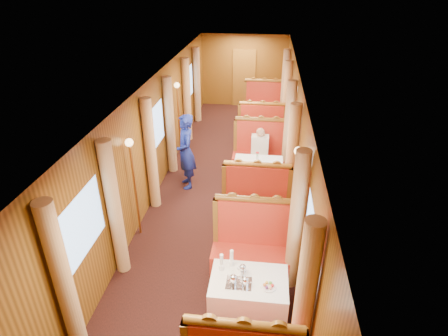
% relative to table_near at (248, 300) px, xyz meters
% --- Properties ---
extents(floor, '(3.00, 12.00, 0.01)m').
position_rel_table_near_xyz_m(floor, '(-0.75, 3.50, -0.38)').
color(floor, black).
rests_on(floor, ground).
extents(ceiling, '(3.00, 12.00, 0.01)m').
position_rel_table_near_xyz_m(ceiling, '(-0.75, 3.50, 2.12)').
color(ceiling, silver).
rests_on(ceiling, wall_left).
extents(wall_far, '(3.00, 0.01, 2.50)m').
position_rel_table_near_xyz_m(wall_far, '(-0.75, 9.50, 0.88)').
color(wall_far, brown).
rests_on(wall_far, floor).
extents(wall_left, '(0.01, 12.00, 2.50)m').
position_rel_table_near_xyz_m(wall_left, '(-2.25, 3.50, 0.88)').
color(wall_left, brown).
rests_on(wall_left, floor).
extents(wall_right, '(0.01, 12.00, 2.50)m').
position_rel_table_near_xyz_m(wall_right, '(0.75, 3.50, 0.88)').
color(wall_right, brown).
rests_on(wall_right, floor).
extents(doorway_far, '(0.80, 0.04, 2.00)m').
position_rel_table_near_xyz_m(doorway_far, '(-0.75, 9.47, 0.62)').
color(doorway_far, '#8F5F21').
rests_on(doorway_far, floor).
extents(table_near, '(1.05, 0.72, 0.75)m').
position_rel_table_near_xyz_m(table_near, '(0.00, 0.00, 0.00)').
color(table_near, white).
rests_on(table_near, floor).
extents(banquette_near_aft, '(1.30, 0.55, 1.34)m').
position_rel_table_near_xyz_m(banquette_near_aft, '(0.00, 1.01, 0.05)').
color(banquette_near_aft, '#AE1319').
rests_on(banquette_near_aft, floor).
extents(table_mid, '(1.05, 0.72, 0.75)m').
position_rel_table_near_xyz_m(table_mid, '(0.00, 3.50, 0.00)').
color(table_mid, white).
rests_on(table_mid, floor).
extents(banquette_mid_fwd, '(1.30, 0.55, 1.34)m').
position_rel_table_near_xyz_m(banquette_mid_fwd, '(0.00, 2.49, 0.05)').
color(banquette_mid_fwd, '#AE1319').
rests_on(banquette_mid_fwd, floor).
extents(banquette_mid_aft, '(1.30, 0.55, 1.34)m').
position_rel_table_near_xyz_m(banquette_mid_aft, '(0.00, 4.51, 0.05)').
color(banquette_mid_aft, '#AE1319').
rests_on(banquette_mid_aft, floor).
extents(table_far, '(1.05, 0.72, 0.75)m').
position_rel_table_near_xyz_m(table_far, '(0.00, 7.00, 0.00)').
color(table_far, white).
rests_on(table_far, floor).
extents(banquette_far_fwd, '(1.30, 0.55, 1.34)m').
position_rel_table_near_xyz_m(banquette_far_fwd, '(0.00, 5.99, 0.05)').
color(banquette_far_fwd, '#AE1319').
rests_on(banquette_far_fwd, floor).
extents(banquette_far_aft, '(1.30, 0.55, 1.34)m').
position_rel_table_near_xyz_m(banquette_far_aft, '(0.00, 8.01, 0.05)').
color(banquette_far_aft, '#AE1319').
rests_on(banquette_far_aft, floor).
extents(tea_tray, '(0.34, 0.26, 0.01)m').
position_rel_table_near_xyz_m(tea_tray, '(-0.13, -0.09, 0.38)').
color(tea_tray, silver).
rests_on(tea_tray, table_near).
extents(teapot_left, '(0.20, 0.18, 0.13)m').
position_rel_table_near_xyz_m(teapot_left, '(-0.20, -0.12, 0.44)').
color(teapot_left, silver).
rests_on(teapot_left, tea_tray).
extents(teapot_right, '(0.15, 0.11, 0.12)m').
position_rel_table_near_xyz_m(teapot_right, '(-0.05, -0.13, 0.43)').
color(teapot_right, silver).
rests_on(teapot_right, tea_tray).
extents(teapot_back, '(0.19, 0.17, 0.12)m').
position_rel_table_near_xyz_m(teapot_back, '(-0.10, 0.10, 0.44)').
color(teapot_back, silver).
rests_on(teapot_back, tea_tray).
extents(fruit_plate, '(0.20, 0.20, 0.05)m').
position_rel_table_near_xyz_m(fruit_plate, '(0.26, -0.10, 0.39)').
color(fruit_plate, white).
rests_on(fruit_plate, table_near).
extents(cup_inboard, '(0.08, 0.08, 0.26)m').
position_rel_table_near_xyz_m(cup_inboard, '(-0.39, 0.15, 0.48)').
color(cup_inboard, white).
rests_on(cup_inboard, table_near).
extents(cup_outboard, '(0.08, 0.08, 0.26)m').
position_rel_table_near_xyz_m(cup_outboard, '(-0.26, 0.25, 0.48)').
color(cup_outboard, white).
rests_on(cup_outboard, table_near).
extents(rose_vase_mid, '(0.06, 0.06, 0.36)m').
position_rel_table_near_xyz_m(rose_vase_mid, '(-0.03, 3.48, 0.55)').
color(rose_vase_mid, silver).
rests_on(rose_vase_mid, table_mid).
extents(rose_vase_far, '(0.06, 0.06, 0.36)m').
position_rel_table_near_xyz_m(rose_vase_far, '(0.03, 7.01, 0.55)').
color(rose_vase_far, silver).
rests_on(rose_vase_far, table_far).
extents(window_left_near, '(0.01, 1.20, 0.90)m').
position_rel_table_near_xyz_m(window_left_near, '(-2.24, 0.00, 1.07)').
color(window_left_near, '#7FADE5').
rests_on(window_left_near, wall_left).
extents(curtain_left_near_a, '(0.22, 0.22, 2.35)m').
position_rel_table_near_xyz_m(curtain_left_near_a, '(-2.13, -0.78, 0.80)').
color(curtain_left_near_a, tan).
rests_on(curtain_left_near_a, floor).
extents(curtain_left_near_b, '(0.22, 0.22, 2.35)m').
position_rel_table_near_xyz_m(curtain_left_near_b, '(-2.13, 0.78, 0.80)').
color(curtain_left_near_b, tan).
rests_on(curtain_left_near_b, floor).
extents(window_right_near, '(0.01, 1.20, 0.90)m').
position_rel_table_near_xyz_m(window_right_near, '(0.74, 0.00, 1.07)').
color(window_right_near, '#7FADE5').
rests_on(window_right_near, wall_right).
extents(curtain_right_near_a, '(0.22, 0.22, 2.35)m').
position_rel_table_near_xyz_m(curtain_right_near_a, '(0.63, -0.78, 0.80)').
color(curtain_right_near_a, tan).
rests_on(curtain_right_near_a, floor).
extents(curtain_right_near_b, '(0.22, 0.22, 2.35)m').
position_rel_table_near_xyz_m(curtain_right_near_b, '(0.63, 0.78, 0.80)').
color(curtain_right_near_b, tan).
rests_on(curtain_right_near_b, floor).
extents(window_left_mid, '(0.01, 1.20, 0.90)m').
position_rel_table_near_xyz_m(window_left_mid, '(-2.24, 3.50, 1.07)').
color(window_left_mid, '#7FADE5').
rests_on(window_left_mid, wall_left).
extents(curtain_left_mid_a, '(0.22, 0.22, 2.35)m').
position_rel_table_near_xyz_m(curtain_left_mid_a, '(-2.13, 2.72, 0.80)').
color(curtain_left_mid_a, tan).
rests_on(curtain_left_mid_a, floor).
extents(curtain_left_mid_b, '(0.22, 0.22, 2.35)m').
position_rel_table_near_xyz_m(curtain_left_mid_b, '(-2.13, 4.28, 0.80)').
color(curtain_left_mid_b, tan).
rests_on(curtain_left_mid_b, floor).
extents(window_right_mid, '(0.01, 1.20, 0.90)m').
position_rel_table_near_xyz_m(window_right_mid, '(0.74, 3.50, 1.07)').
color(window_right_mid, '#7FADE5').
rests_on(window_right_mid, wall_right).
extents(curtain_right_mid_a, '(0.22, 0.22, 2.35)m').
position_rel_table_near_xyz_m(curtain_right_mid_a, '(0.63, 2.72, 0.80)').
color(curtain_right_mid_a, tan).
rests_on(curtain_right_mid_a, floor).
extents(curtain_right_mid_b, '(0.22, 0.22, 2.35)m').
position_rel_table_near_xyz_m(curtain_right_mid_b, '(0.63, 4.28, 0.80)').
color(curtain_right_mid_b, tan).
rests_on(curtain_right_mid_b, floor).
extents(window_left_far, '(0.01, 1.20, 0.90)m').
position_rel_table_near_xyz_m(window_left_far, '(-2.24, 7.00, 1.07)').
color(window_left_far, '#7FADE5').
rests_on(window_left_far, wall_left).
extents(curtain_left_far_a, '(0.22, 0.22, 2.35)m').
position_rel_table_near_xyz_m(curtain_left_far_a, '(-2.13, 6.22, 0.80)').
color(curtain_left_far_a, tan).
rests_on(curtain_left_far_a, floor).
extents(curtain_left_far_b, '(0.22, 0.22, 2.35)m').
position_rel_table_near_xyz_m(curtain_left_far_b, '(-2.13, 7.78, 0.80)').
color(curtain_left_far_b, tan).
rests_on(curtain_left_far_b, floor).
extents(window_right_far, '(0.01, 1.20, 0.90)m').
position_rel_table_near_xyz_m(window_right_far, '(0.74, 7.00, 1.07)').
color(window_right_far, '#7FADE5').
rests_on(window_right_far, wall_right).
extents(curtain_right_far_a, '(0.22, 0.22, 2.35)m').
position_rel_table_near_xyz_m(curtain_right_far_a, '(0.63, 6.22, 0.80)').
color(curtain_right_far_a, tan).
rests_on(curtain_right_far_a, floor).
extents(curtain_right_far_b, '(0.22, 0.22, 2.35)m').
position_rel_table_near_xyz_m(curtain_right_far_b, '(0.63, 7.78, 0.80)').
color(curtain_right_far_b, tan).
rests_on(curtain_right_far_b, floor).
extents(sconce_left_fore, '(0.14, 0.14, 1.95)m').
position_rel_table_near_xyz_m(sconce_left_fore, '(-2.15, 1.75, 1.01)').
color(sconce_left_fore, '#BF8C3F').
rests_on(sconce_left_fore, floor).
extents(sconce_right_fore, '(0.14, 0.14, 1.95)m').
position_rel_table_near_xyz_m(sconce_right_fore, '(0.65, 1.75, 1.01)').
color(sconce_right_fore, '#BF8C3F').
rests_on(sconce_right_fore, floor).
extents(sconce_left_aft, '(0.14, 0.14, 1.95)m').
position_rel_table_near_xyz_m(sconce_left_aft, '(-2.15, 5.25, 1.01)').
color(sconce_left_aft, '#BF8C3F').
rests_on(sconce_left_aft, floor).
extents(sconce_right_aft, '(0.14, 0.14, 1.95)m').
position_rel_table_near_xyz_m(sconce_right_aft, '(0.65, 5.25, 1.01)').
color(sconce_right_aft, '#BF8C3F').
rests_on(sconce_right_aft, floor).
extents(steward, '(0.62, 0.74, 1.73)m').
position_rel_table_near_xyz_m(steward, '(-1.62, 3.58, 0.49)').
color(steward, navy).
rests_on(steward, floor).
extents(passenger, '(0.40, 0.44, 0.76)m').
position_rel_table_near_xyz_m(passenger, '(-0.00, 4.27, 0.37)').
color(passenger, beige).
rests_on(passenger, banquette_mid_aft).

